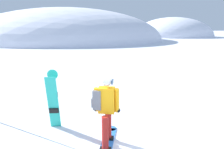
% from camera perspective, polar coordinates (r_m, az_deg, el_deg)
% --- Properties ---
extents(ridge_peak_main, '(39.58, 35.62, 13.22)m').
position_cam_1_polar(ridge_peak_main, '(44.59, -12.36, 9.61)').
color(ridge_peak_main, white).
rests_on(ridge_peak_main, ground).
extents(ridge_peak_far, '(22.71, 20.44, 11.04)m').
position_cam_1_polar(ridge_peak_far, '(61.91, 16.90, 10.33)').
color(ridge_peak_far, white).
rests_on(ridge_peak_far, ground).
extents(snowboarder_main, '(0.65, 1.81, 1.71)m').
position_cam_1_polar(snowboarder_main, '(4.55, -1.91, -9.82)').
color(snowboarder_main, blue).
rests_on(snowboarder_main, ground).
extents(spare_snowboard, '(0.28, 0.33, 1.64)m').
position_cam_1_polar(spare_snowboard, '(5.56, -16.49, -6.97)').
color(spare_snowboard, '#23B7A3').
rests_on(spare_snowboard, ground).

